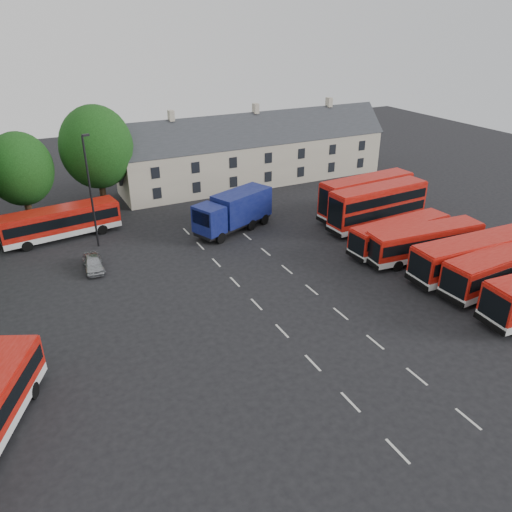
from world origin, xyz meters
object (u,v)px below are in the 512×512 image
at_px(box_truck, 234,210).
at_px(silver_car, 93,263).
at_px(lamppost, 90,189).
at_px(bus_dd_south, 378,204).

xyz_separation_m(box_truck, silver_car, (-14.63, -2.56, -1.52)).
bearing_deg(box_truck, silver_car, 168.10).
distance_m(box_truck, lamppost, 13.93).
distance_m(bus_dd_south, silver_car, 28.35).
bearing_deg(bus_dd_south, lamppost, 159.79).
height_order(box_truck, silver_car, box_truck).
bearing_deg(box_truck, lamppost, 148.46).
relative_size(silver_car, lamppost, 0.36).
relative_size(box_truck, lamppost, 0.87).
distance_m(box_truck, silver_car, 14.93).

